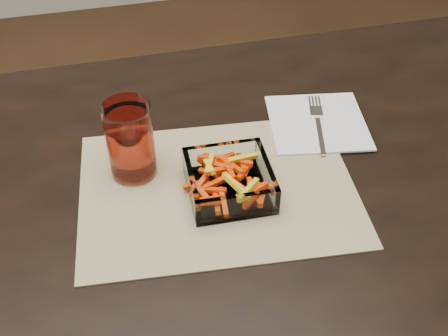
% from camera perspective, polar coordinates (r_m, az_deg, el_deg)
% --- Properties ---
extents(dining_table, '(1.60, 0.90, 0.75)m').
position_cam_1_polar(dining_table, '(0.98, -6.04, -6.85)').
color(dining_table, black).
rests_on(dining_table, ground).
extents(placemat, '(0.48, 0.37, 0.00)m').
position_cam_1_polar(placemat, '(0.93, -0.65, -2.08)').
color(placemat, tan).
rests_on(placemat, dining_table).
extents(glass_bowl, '(0.14, 0.14, 0.05)m').
position_cam_1_polar(glass_bowl, '(0.90, 0.55, -1.47)').
color(glass_bowl, white).
rests_on(glass_bowl, placemat).
extents(tumbler, '(0.08, 0.08, 0.14)m').
position_cam_1_polar(tumbler, '(0.92, -9.47, 2.52)').
color(tumbler, white).
rests_on(tumbler, placemat).
extents(napkin, '(0.20, 0.20, 0.00)m').
position_cam_1_polar(napkin, '(1.07, 9.48, 4.59)').
color(napkin, white).
rests_on(napkin, placemat).
extents(fork, '(0.06, 0.17, 0.00)m').
position_cam_1_polar(fork, '(1.06, 9.51, 4.67)').
color(fork, silver).
rests_on(fork, napkin).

